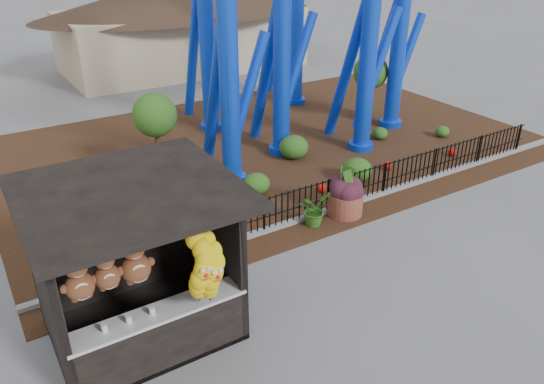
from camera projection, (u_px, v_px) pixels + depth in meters
ground at (307, 310)px, 10.72m from camera, size 120.00×120.00×0.00m
mulch_bed at (269, 145)px, 18.66m from camera, size 18.00×12.00×0.02m
curb at (362, 200)px, 14.85m from camera, size 18.00×0.18×0.12m
prize_booth at (140, 271)px, 9.30m from camera, size 3.50×3.40×3.12m
picket_fence at (387, 178)px, 15.07m from camera, size 12.20×0.06×1.00m
terracotta_planter at (345, 203)px, 14.09m from camera, size 1.23×1.23×0.64m
planter_foliage at (347, 182)px, 13.80m from camera, size 0.70×0.70×0.64m
potted_plant at (314, 209)px, 13.55m from camera, size 1.01×0.95×0.89m
landscaping at (323, 159)px, 16.71m from camera, size 8.93×3.37×0.77m
pavilion at (180, 8)px, 27.29m from camera, size 15.00×15.00×4.80m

